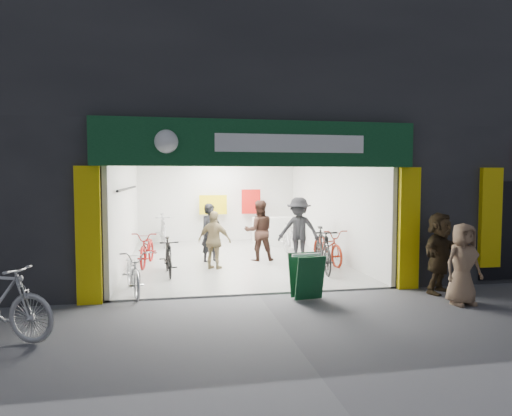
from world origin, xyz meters
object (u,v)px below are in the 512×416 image
object	(u,v)px
sandwich_board	(306,275)
bike_right_front	(323,250)
bike_left_front	(133,271)
pedestrian_near	(463,264)

from	to	relation	value
sandwich_board	bike_right_front	bearing A→B (deg)	57.58
bike_left_front	sandwich_board	bearing A→B (deg)	-29.59
sandwich_board	bike_left_front	bearing A→B (deg)	155.37
bike_left_front	bike_right_front	bearing A→B (deg)	4.34
pedestrian_near	bike_right_front	bearing A→B (deg)	111.00
bike_left_front	sandwich_board	xyz separation A→B (m)	(3.35, -1.10, 0.01)
bike_right_front	sandwich_board	bearing A→B (deg)	-108.40
bike_left_front	sandwich_board	size ratio (longest dim) A/B	2.03
bike_right_front	pedestrian_near	xyz separation A→B (m)	(1.62, -3.26, 0.20)
bike_left_front	bike_right_front	size ratio (longest dim) A/B	0.94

